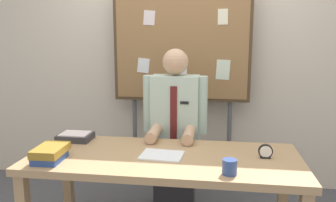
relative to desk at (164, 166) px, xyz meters
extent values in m
cube|color=beige|center=(0.00, 1.29, 0.71)|extent=(6.40, 0.08, 2.70)
cube|color=tan|center=(0.00, 0.00, 0.05)|extent=(1.88, 0.79, 0.05)
cube|color=tan|center=(-0.88, 0.34, -0.31)|extent=(0.07, 0.07, 0.67)
cube|color=tan|center=(0.88, 0.34, -0.31)|extent=(0.07, 0.07, 0.67)
cube|color=#2D2D33|center=(0.00, 0.62, -0.42)|extent=(0.34, 0.30, 0.44)
cube|color=#B2CCBC|center=(0.00, 0.62, 0.18)|extent=(0.40, 0.22, 0.77)
sphere|color=tan|center=(0.00, 0.62, 0.68)|extent=(0.22, 0.22, 0.22)
cylinder|color=#B2CCBC|center=(-0.23, 0.60, 0.32)|extent=(0.09, 0.09, 0.49)
cylinder|color=#B2CCBC|center=(0.23, 0.60, 0.32)|extent=(0.09, 0.09, 0.49)
cylinder|color=tan|center=(-0.14, 0.36, 0.13)|extent=(0.09, 0.30, 0.09)
cylinder|color=tan|center=(0.14, 0.36, 0.13)|extent=(0.09, 0.30, 0.09)
cube|color=#591919|center=(0.00, 0.51, 0.24)|extent=(0.06, 0.01, 0.50)
cube|color=black|center=(0.09, 0.51, 0.36)|extent=(0.07, 0.01, 0.02)
cube|color=#4C3823|center=(0.00, 1.09, 0.82)|extent=(1.33, 0.05, 1.11)
cube|color=olive|center=(0.00, 1.08, 0.82)|extent=(1.27, 0.04, 1.05)
cylinder|color=#59595E|center=(-0.48, 1.12, -0.17)|extent=(0.04, 0.04, 0.94)
cylinder|color=#59595E|center=(0.48, 1.12, -0.17)|extent=(0.04, 0.04, 0.94)
cube|color=white|center=(-0.37, 1.06, 0.61)|extent=(0.13, 0.00, 0.15)
cube|color=white|center=(-0.02, 1.06, 0.61)|extent=(0.15, 0.00, 0.17)
cube|color=#F4EFCC|center=(0.39, 1.06, 1.07)|extent=(0.10, 0.00, 0.14)
cube|color=silver|center=(0.40, 1.06, 0.58)|extent=(0.14, 0.00, 0.19)
cube|color=silver|center=(-0.31, 1.06, 1.07)|extent=(0.12, 0.00, 0.14)
cube|color=#2D4C99|center=(-0.73, -0.22, 0.10)|extent=(0.18, 0.24, 0.04)
cube|color=olive|center=(-0.73, -0.21, 0.15)|extent=(0.18, 0.27, 0.05)
cube|color=white|center=(-0.01, -0.02, 0.09)|extent=(0.30, 0.24, 0.01)
cylinder|color=black|center=(0.69, 0.04, 0.13)|extent=(0.10, 0.02, 0.10)
cylinder|color=white|center=(0.69, 0.03, 0.13)|extent=(0.08, 0.00, 0.08)
cube|color=black|center=(0.69, 0.04, 0.09)|extent=(0.07, 0.04, 0.01)
cylinder|color=#334C8C|center=(0.44, -0.28, 0.13)|extent=(0.09, 0.09, 0.09)
cube|color=#333338|center=(-0.76, 0.26, 0.10)|extent=(0.26, 0.20, 0.05)
cube|color=silver|center=(-0.76, 0.26, 0.13)|extent=(0.22, 0.17, 0.01)
camera|label=1|loc=(0.36, -2.27, 0.89)|focal=37.03mm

